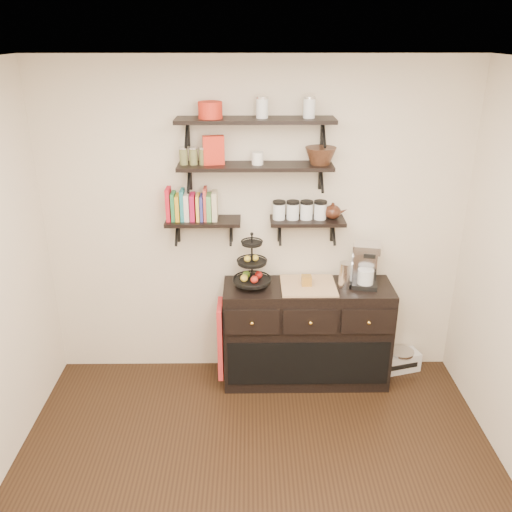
# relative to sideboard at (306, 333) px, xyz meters

# --- Properties ---
(ceiling) EXTENTS (3.50, 3.50, 0.02)m
(ceiling) POSITION_rel_sideboard_xyz_m (-0.44, -1.51, 2.25)
(ceiling) COLOR white
(ceiling) RESTS_ON back_wall
(back_wall) EXTENTS (3.50, 0.02, 2.70)m
(back_wall) POSITION_rel_sideboard_xyz_m (-0.44, 0.24, 0.90)
(back_wall) COLOR beige
(back_wall) RESTS_ON ground
(shelf_top) EXTENTS (1.20, 0.27, 0.23)m
(shelf_top) POSITION_rel_sideboard_xyz_m (-0.44, 0.10, 1.78)
(shelf_top) COLOR black
(shelf_top) RESTS_ON back_wall
(shelf_mid) EXTENTS (1.20, 0.27, 0.23)m
(shelf_mid) POSITION_rel_sideboard_xyz_m (-0.44, 0.10, 1.43)
(shelf_mid) COLOR black
(shelf_mid) RESTS_ON back_wall
(shelf_low_left) EXTENTS (0.60, 0.25, 0.23)m
(shelf_low_left) POSITION_rel_sideboard_xyz_m (-0.86, 0.12, 0.98)
(shelf_low_left) COLOR black
(shelf_low_left) RESTS_ON back_wall
(shelf_low_right) EXTENTS (0.60, 0.25, 0.23)m
(shelf_low_right) POSITION_rel_sideboard_xyz_m (-0.02, 0.12, 0.98)
(shelf_low_right) COLOR black
(shelf_low_right) RESTS_ON back_wall
(cookbooks) EXTENTS (0.40, 0.15, 0.26)m
(cookbooks) POSITION_rel_sideboard_xyz_m (-0.92, 0.12, 1.11)
(cookbooks) COLOR red
(cookbooks) RESTS_ON shelf_low_left
(glass_canisters) EXTENTS (0.43, 0.10, 0.13)m
(glass_canisters) POSITION_rel_sideboard_xyz_m (-0.08, 0.12, 1.06)
(glass_canisters) COLOR silver
(glass_canisters) RESTS_ON shelf_low_right
(sideboard) EXTENTS (1.40, 0.50, 0.92)m
(sideboard) POSITION_rel_sideboard_xyz_m (0.00, 0.00, 0.00)
(sideboard) COLOR black
(sideboard) RESTS_ON floor
(fruit_stand) EXTENTS (0.31, 0.31, 0.46)m
(fruit_stand) POSITION_rel_sideboard_xyz_m (-0.46, 0.00, 0.61)
(fruit_stand) COLOR black
(fruit_stand) RESTS_ON sideboard
(candle) EXTENTS (0.08, 0.08, 0.08)m
(candle) POSITION_rel_sideboard_xyz_m (-0.02, 0.00, 0.50)
(candle) COLOR olive
(candle) RESTS_ON sideboard
(coffee_maker) EXTENTS (0.24, 0.23, 0.38)m
(coffee_maker) POSITION_rel_sideboard_xyz_m (0.46, 0.03, 0.63)
(coffee_maker) COLOR black
(coffee_maker) RESTS_ON sideboard
(thermal_carafe) EXTENTS (0.11, 0.11, 0.22)m
(thermal_carafe) POSITION_rel_sideboard_xyz_m (0.30, -0.02, 0.56)
(thermal_carafe) COLOR silver
(thermal_carafe) RESTS_ON sideboard
(apron) EXTENTS (0.04, 0.28, 0.65)m
(apron) POSITION_rel_sideboard_xyz_m (-0.73, -0.10, 0.01)
(apron) COLOR #B72F13
(apron) RESTS_ON sideboard
(radio) EXTENTS (0.36, 0.27, 0.20)m
(radio) POSITION_rel_sideboard_xyz_m (0.88, 0.11, -0.36)
(radio) COLOR silver
(radio) RESTS_ON floor
(recipe_box) EXTENTS (0.17, 0.09, 0.22)m
(recipe_box) POSITION_rel_sideboard_xyz_m (-0.75, 0.10, 1.56)
(recipe_box) COLOR red
(recipe_box) RESTS_ON shelf_mid
(walnut_bowl) EXTENTS (0.24, 0.24, 0.13)m
(walnut_bowl) POSITION_rel_sideboard_xyz_m (0.06, 0.10, 1.51)
(walnut_bowl) COLOR black
(walnut_bowl) RESTS_ON shelf_mid
(ramekins) EXTENTS (0.09, 0.09, 0.10)m
(ramekins) POSITION_rel_sideboard_xyz_m (-0.42, 0.10, 1.50)
(ramekins) COLOR white
(ramekins) RESTS_ON shelf_mid
(teapot) EXTENTS (0.19, 0.14, 0.14)m
(teapot) POSITION_rel_sideboard_xyz_m (0.18, 0.12, 1.07)
(teapot) COLOR #34190F
(teapot) RESTS_ON shelf_low_right
(red_pot) EXTENTS (0.18, 0.18, 0.12)m
(red_pot) POSITION_rel_sideboard_xyz_m (-0.77, 0.10, 1.86)
(red_pot) COLOR red
(red_pot) RESTS_ON shelf_top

